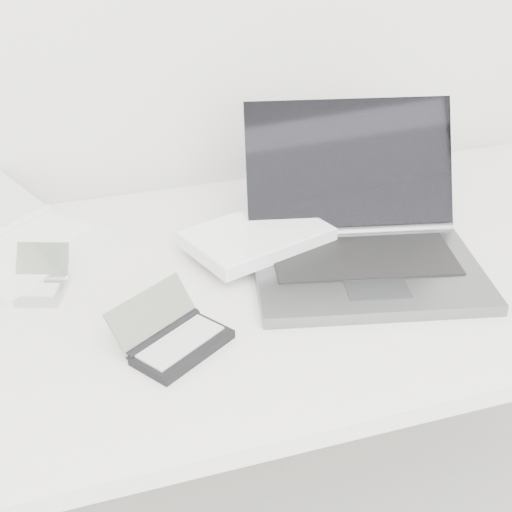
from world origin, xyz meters
name	(u,v)px	position (x,y,z in m)	size (l,w,h in m)	color
desk	(265,294)	(0.00, 1.55, 0.68)	(1.60, 0.80, 0.73)	white
laptop_large	(336,239)	(0.14, 1.55, 0.77)	(0.55, 0.47, 0.25)	#5D5F62
netbook_open_white	(10,241)	(-0.43, 1.77, 0.75)	(0.44, 0.45, 0.09)	white
pda_silver	(38,284)	(-0.39, 1.61, 0.74)	(0.12, 0.13, 0.07)	silver
palmtop_charcoal	(174,338)	(-0.20, 1.39, 0.75)	(0.19, 0.19, 0.07)	black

